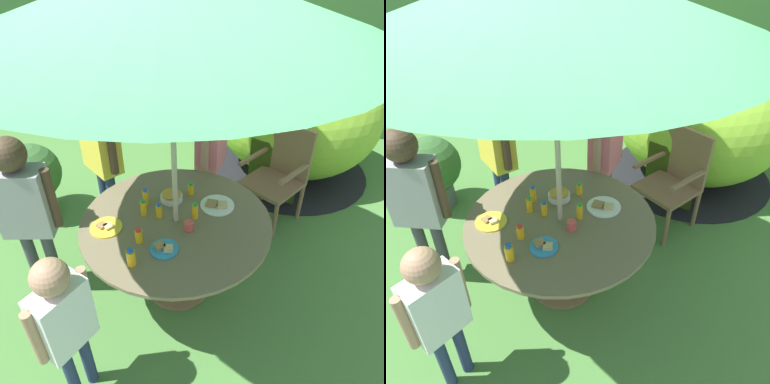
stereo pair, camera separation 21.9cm
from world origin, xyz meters
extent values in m
cube|color=#477A38|center=(0.00, 0.00, -0.01)|extent=(10.00, 10.00, 0.02)
cube|color=#33602D|center=(0.00, 3.37, 0.98)|extent=(9.00, 0.70, 1.95)
cylinder|color=brown|center=(0.00, 0.00, 0.01)|extent=(0.52, 0.52, 0.03)
cylinder|color=brown|center=(0.00, 0.00, 0.33)|extent=(0.11, 0.11, 0.67)
cylinder|color=#75664C|center=(0.00, 0.00, 0.68)|extent=(1.37, 1.37, 0.03)
cylinder|color=#B7AD8C|center=(0.00, 0.00, 1.16)|extent=(0.04, 0.04, 2.31)
cylinder|color=brown|center=(0.38, 0.95, 0.20)|extent=(0.04, 0.04, 0.40)
cylinder|color=brown|center=(0.74, 0.71, 0.20)|extent=(0.04, 0.04, 0.40)
cylinder|color=brown|center=(0.62, 1.31, 0.20)|extent=(0.04, 0.04, 0.40)
cylinder|color=brown|center=(0.98, 1.07, 0.20)|extent=(0.04, 0.04, 0.40)
cube|color=brown|center=(0.68, 1.01, 0.42)|extent=(0.66, 0.66, 0.04)
cube|color=brown|center=(0.80, 1.19, 0.70)|extent=(0.41, 0.30, 0.52)
cube|color=brown|center=(0.50, 1.13, 0.64)|extent=(0.29, 0.41, 0.03)
cube|color=brown|center=(0.86, 0.89, 0.64)|extent=(0.29, 0.41, 0.03)
ellipsoid|color=#8CC633|center=(0.88, 2.00, 0.71)|extent=(2.12, 1.95, 1.41)
cylinder|color=black|center=(0.88, 2.00, 0.01)|extent=(2.23, 2.23, 0.01)
cube|color=#314511|center=(0.69, 1.27, 0.39)|extent=(0.49, 0.15, 0.64)
cylinder|color=#595960|center=(-1.58, 0.65, 0.12)|extent=(0.31, 0.31, 0.25)
sphere|color=#33602D|center=(-1.58, 0.65, 0.48)|extent=(0.56, 0.56, 0.56)
cylinder|color=#3F3F47|center=(0.12, 0.98, 0.31)|extent=(0.09, 0.09, 0.63)
cylinder|color=#3F3F47|center=(0.10, 0.83, 0.31)|extent=(0.09, 0.09, 0.63)
cube|color=#EA727F|center=(0.11, 0.90, 0.89)|extent=(0.24, 0.38, 0.53)
cylinder|color=tan|center=(0.13, 1.10, 0.92)|extent=(0.07, 0.07, 0.48)
cylinder|color=tan|center=(0.09, 0.71, 0.92)|extent=(0.07, 0.07, 0.48)
sphere|color=tan|center=(0.11, 0.90, 1.27)|extent=(0.24, 0.24, 0.24)
cylinder|color=navy|center=(-0.87, 0.68, 0.32)|extent=(0.09, 0.09, 0.64)
cylinder|color=navy|center=(-0.75, 0.58, 0.32)|extent=(0.09, 0.09, 0.64)
cube|color=yellow|center=(-0.81, 0.63, 0.91)|extent=(0.42, 0.39, 0.54)
cylinder|color=#4C3828|center=(-0.97, 0.76, 0.94)|extent=(0.07, 0.07, 0.49)
cylinder|color=#4C3828|center=(-0.65, 0.50, 0.94)|extent=(0.07, 0.07, 0.49)
sphere|color=#4C3828|center=(-0.81, 0.63, 1.30)|extent=(0.24, 0.24, 0.24)
cylinder|color=#3F3F47|center=(-1.09, -0.23, 0.31)|extent=(0.08, 0.08, 0.61)
cylinder|color=#3F3F47|center=(-0.94, -0.20, 0.31)|extent=(0.08, 0.08, 0.61)
cube|color=#99999E|center=(-1.01, -0.22, 0.87)|extent=(0.39, 0.26, 0.52)
cylinder|color=#4C3828|center=(-0.82, -0.18, 0.90)|extent=(0.07, 0.07, 0.47)
sphere|color=#4C3828|center=(-1.01, -0.22, 1.24)|extent=(0.23, 0.23, 0.23)
cylinder|color=navy|center=(-0.42, -0.98, 0.26)|extent=(0.07, 0.07, 0.51)
cylinder|color=navy|center=(-0.37, -0.87, 0.26)|extent=(0.07, 0.07, 0.51)
cube|color=white|center=(-0.39, -0.92, 0.73)|extent=(0.27, 0.34, 0.43)
cylinder|color=tan|center=(-0.46, -1.08, 0.75)|extent=(0.06, 0.06, 0.39)
cylinder|color=tan|center=(-0.33, -0.77, 0.75)|extent=(0.06, 0.06, 0.39)
sphere|color=tan|center=(-0.39, -0.92, 1.04)|extent=(0.19, 0.19, 0.19)
cylinder|color=white|center=(-0.09, 0.23, 0.71)|extent=(0.17, 0.17, 0.04)
ellipsoid|color=gold|center=(-0.09, 0.23, 0.75)|extent=(0.15, 0.15, 0.04)
cylinder|color=#338CD8|center=(-0.01, -0.30, 0.70)|extent=(0.19, 0.19, 0.01)
cube|color=tan|center=(0.02, -0.30, 0.72)|extent=(0.07, 0.07, 0.02)
cube|color=#9E7547|center=(-0.04, -0.29, 0.72)|extent=(0.09, 0.09, 0.02)
cylinder|color=yellow|center=(-0.46, -0.18, 0.70)|extent=(0.22, 0.22, 0.01)
cube|color=tan|center=(-0.44, -0.18, 0.72)|extent=(0.08, 0.08, 0.02)
cube|color=#9E7547|center=(-0.49, -0.18, 0.72)|extent=(0.08, 0.08, 0.02)
cylinder|color=white|center=(0.27, 0.22, 0.70)|extent=(0.26, 0.26, 0.01)
cube|color=tan|center=(0.30, 0.22, 0.72)|extent=(0.08, 0.08, 0.02)
cube|color=#9E7547|center=(0.22, 0.22, 0.72)|extent=(0.09, 0.09, 0.02)
cylinder|color=yellow|center=(0.13, 0.06, 0.75)|extent=(0.04, 0.04, 0.11)
cylinder|color=green|center=(0.13, 0.06, 0.82)|extent=(0.03, 0.03, 0.02)
cylinder|color=yellow|center=(0.04, 0.33, 0.74)|extent=(0.05, 0.05, 0.09)
cylinder|color=green|center=(0.04, 0.33, 0.79)|extent=(0.03, 0.03, 0.02)
cylinder|color=yellow|center=(-0.24, 0.02, 0.75)|extent=(0.05, 0.05, 0.11)
cylinder|color=green|center=(-0.24, 0.02, 0.81)|extent=(0.03, 0.03, 0.02)
cylinder|color=yellow|center=(-0.13, 0.02, 0.74)|extent=(0.04, 0.04, 0.10)
cylinder|color=blue|center=(-0.13, 0.02, 0.80)|extent=(0.03, 0.03, 0.02)
cylinder|color=yellow|center=(-0.17, -0.46, 0.75)|extent=(0.06, 0.06, 0.11)
cylinder|color=blue|center=(-0.17, -0.46, 0.81)|extent=(0.04, 0.04, 0.02)
cylinder|color=yellow|center=(-0.27, 0.15, 0.75)|extent=(0.04, 0.04, 0.11)
cylinder|color=blue|center=(-0.27, 0.15, 0.81)|extent=(0.03, 0.03, 0.02)
cylinder|color=yellow|center=(-0.19, -0.26, 0.74)|extent=(0.05, 0.05, 0.09)
cylinder|color=red|center=(-0.19, -0.26, 0.79)|extent=(0.04, 0.04, 0.02)
cylinder|color=#E04C47|center=(0.11, -0.07, 0.73)|extent=(0.07, 0.07, 0.07)
camera|label=1|loc=(0.51, -1.96, 2.41)|focal=34.69mm
camera|label=2|loc=(0.72, -1.91, 2.41)|focal=34.69mm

